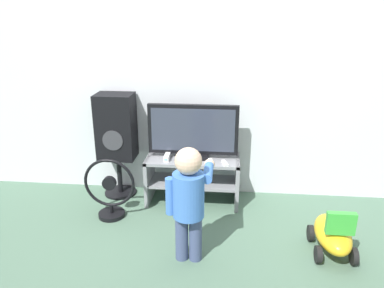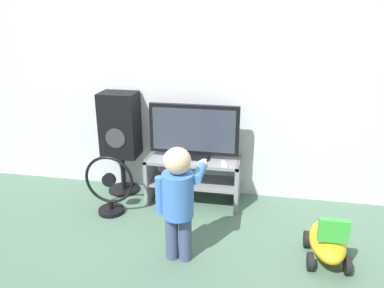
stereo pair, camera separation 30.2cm
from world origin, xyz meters
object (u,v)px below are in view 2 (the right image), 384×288
remote_primary (224,164)px  speaker_tower (120,128)px  television (194,132)px  floor_fan (110,188)px  child (179,195)px  ride_on_toy (328,241)px  game_console (168,156)px

remote_primary → speaker_tower: bearing=168.2°
television → floor_fan: 0.96m
child → floor_fan: child is taller
floor_fan → remote_primary: bearing=13.1°
child → television: bearing=93.8°
child → speaker_tower: 1.35m
ride_on_toy → game_console: bearing=154.3°
television → child: (0.06, -0.96, -0.19)m
floor_fan → child: bearing=-34.9°
game_console → remote_primary: 0.57m
speaker_tower → ride_on_toy: size_ratio=2.00×
speaker_tower → game_console: bearing=-16.6°
speaker_tower → ride_on_toy: bearing=-23.3°
television → game_console: (-0.24, -0.09, -0.23)m
child → speaker_tower: size_ratio=0.86×
remote_primary → child: bearing=-107.6°
television → ride_on_toy: (1.19, -0.78, -0.57)m
television → speaker_tower: 0.79m
television → floor_fan: (-0.74, -0.40, -0.47)m
ride_on_toy → child: bearing=-170.9°
television → speaker_tower: (-0.78, 0.07, -0.02)m
child → ride_on_toy: (1.13, 0.18, -0.38)m
remote_primary → speaker_tower: size_ratio=0.12×
child → ride_on_toy: size_ratio=1.72×
child → floor_fan: (-0.80, 0.56, -0.29)m
remote_primary → floor_fan: floor_fan is taller
floor_fan → television: bearing=28.6°
speaker_tower → ride_on_toy: speaker_tower is taller
speaker_tower → floor_fan: speaker_tower is taller
game_console → child: (0.31, -0.87, 0.05)m
child → floor_fan: size_ratio=1.59×
game_console → speaker_tower: (-0.54, 0.16, 0.21)m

